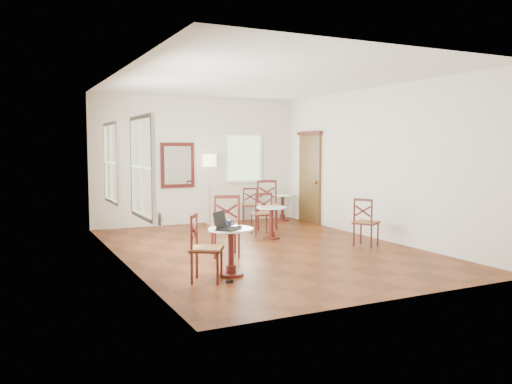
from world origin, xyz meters
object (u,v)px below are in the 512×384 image
(floor_lamp, at_px, (209,165))
(chair_back_b, at_px, (267,205))
(chair_near_a, at_px, (225,225))
(power_adapter, at_px, (230,281))
(chair_mid_a, at_px, (262,214))
(chair_back_a, at_px, (250,205))
(navy_mug, at_px, (229,223))
(chair_mid_b, at_px, (366,222))
(cafe_table_mid, at_px, (271,219))
(mouse, at_px, (239,227))
(laptop, at_px, (225,225))
(water_glass, at_px, (229,224))
(cafe_table_back, at_px, (282,205))
(cafe_table_near, at_px, (231,246))
(chair_near_b, at_px, (205,248))

(floor_lamp, bearing_deg, chair_back_b, -51.30)
(chair_near_a, distance_m, power_adapter, 1.79)
(chair_back_b, distance_m, floor_lamp, 1.71)
(chair_mid_a, relative_size, floor_lamp, 0.54)
(chair_back_a, bearing_deg, navy_mug, 83.16)
(chair_mid_b, xyz_separation_m, chair_back_a, (-0.58, 3.77, -0.02))
(floor_lamp, bearing_deg, cafe_table_mid, -79.16)
(mouse, relative_size, navy_mug, 0.74)
(power_adapter, bearing_deg, chair_back_a, 61.96)
(cafe_table_mid, xyz_separation_m, mouse, (-1.80, -2.44, 0.30))
(chair_mid_b, relative_size, power_adapter, 10.16)
(chair_near_a, relative_size, floor_lamp, 0.63)
(laptop, xyz_separation_m, power_adapter, (-0.07, -0.31, -0.72))
(floor_lamp, xyz_separation_m, water_glass, (-1.49, -4.67, -0.67))
(cafe_table_back, height_order, mouse, mouse)
(cafe_table_mid, bearing_deg, laptop, -129.40)
(water_glass, bearing_deg, cafe_table_mid, 50.92)
(chair_mid_a, bearing_deg, water_glass, 65.84)
(cafe_table_mid, relative_size, water_glass, 6.15)
(floor_lamp, relative_size, laptop, 3.66)
(floor_lamp, bearing_deg, cafe_table_near, -107.43)
(power_adapter, bearing_deg, chair_near_a, 69.15)
(chair_back_a, bearing_deg, water_glass, 83.25)
(chair_mid_a, relative_size, chair_mid_b, 1.00)
(cafe_table_mid, xyz_separation_m, power_adapter, (-2.09, -2.78, -0.38))
(chair_back_a, xyz_separation_m, navy_mug, (-2.49, -4.57, 0.31))
(water_glass, bearing_deg, power_adapter, -112.01)
(chair_mid_a, xyz_separation_m, navy_mug, (-1.90, -2.74, 0.28))
(cafe_table_back, xyz_separation_m, chair_back_b, (-0.96, -1.03, 0.14))
(floor_lamp, bearing_deg, chair_mid_b, -66.39)
(chair_near_b, relative_size, laptop, 2.04)
(cafe_table_near, height_order, water_glass, water_glass)
(chair_back_a, bearing_deg, cafe_table_mid, 96.85)
(chair_back_b, relative_size, navy_mug, 8.75)
(laptop, xyz_separation_m, water_glass, (0.09, 0.09, -0.01))
(cafe_table_near, bearing_deg, power_adapter, -115.97)
(cafe_table_mid, xyz_separation_m, chair_back_b, (0.48, 1.14, 0.15))
(chair_mid_b, distance_m, chair_back_b, 2.69)
(chair_near_a, bearing_deg, cafe_table_back, -116.60)
(cafe_table_near, height_order, chair_near_a, chair_near_a)
(cafe_table_mid, height_order, navy_mug, navy_mug)
(chair_near_b, xyz_separation_m, chair_mid_a, (2.39, 3.04, -0.02))
(chair_near_b, height_order, mouse, chair_near_b)
(laptop, bearing_deg, chair_back_b, 12.30)
(chair_mid_b, bearing_deg, chair_near_a, 53.40)
(chair_near_a, xyz_separation_m, chair_back_a, (2.10, 3.49, -0.10))
(cafe_table_back, relative_size, chair_back_b, 0.59)
(cafe_table_mid, relative_size, mouse, 6.92)
(laptop, bearing_deg, chair_back_a, 18.22)
(chair_near_b, bearing_deg, navy_mug, -27.54)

